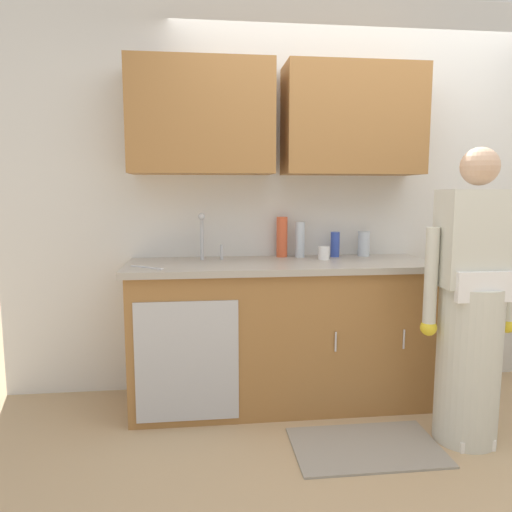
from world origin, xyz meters
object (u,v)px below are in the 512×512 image
person_at_sink (471,320)px  cup_by_sink (324,253)px  sink (209,265)px  bottle_cleaner_spray (335,244)px  knife_on_counter (147,267)px  bottle_soap (364,244)px  bottle_water_short (282,237)px  bottle_water_tall (300,240)px

person_at_sink → cup_by_sink: person_at_sink is taller
sink → person_at_sink: (1.41, -0.62, -0.23)m
bottle_cleaner_spray → knife_on_counter: size_ratio=0.72×
sink → cup_by_sink: sink is taller
person_at_sink → knife_on_counter: 1.86m
person_at_sink → bottle_soap: bearing=111.7°
bottle_cleaner_spray → bottle_water_short: 0.37m
cup_by_sink → bottle_water_tall: bearing=135.1°
sink → bottle_soap: 1.11m
bottle_cleaner_spray → bottle_water_short: (-0.37, 0.04, 0.05)m
sink → knife_on_counter: (-0.37, -0.16, 0.02)m
bottle_soap → bottle_water_short: bearing=177.5°
sink → bottle_water_tall: 0.67m
bottle_cleaner_spray → cup_by_sink: bearing=-131.6°
cup_by_sink → knife_on_counter: cup_by_sink is taller
person_at_sink → bottle_water_tall: size_ratio=6.68×
bottle_water_tall → knife_on_counter: bottle_water_tall is taller
sink → bottle_soap: size_ratio=2.87×
bottle_water_tall → bottle_water_short: (-0.12, 0.03, 0.02)m
bottle_cleaner_spray → cup_by_sink: size_ratio=1.99×
bottle_water_short → person_at_sink: bearing=-43.3°
bottle_water_tall → bottle_water_short: size_ratio=0.88×
person_at_sink → bottle_cleaner_spray: bearing=123.6°
sink → cup_by_sink: 0.77m
sink → knife_on_counter: bearing=-156.5°
person_at_sink → bottle_soap: 0.95m
bottle_soap → bottle_water_short: 0.58m
bottle_cleaner_spray → cup_by_sink: bottle_cleaner_spray is taller
bottle_cleaner_spray → sink: bearing=-168.0°
sink → bottle_water_tall: (0.63, 0.20, 0.14)m
sink → knife_on_counter: 0.40m
bottle_water_short → bottle_water_tall: bearing=-14.6°
cup_by_sink → knife_on_counter: 1.15m
bottle_soap → bottle_water_tall: bearing=-179.3°
sink → bottle_cleaner_spray: sink is taller
person_at_sink → knife_on_counter: person_at_sink is taller
person_at_sink → bottle_water_short: (-0.90, 0.85, 0.39)m
person_at_sink → bottle_water_tall: (-0.78, 0.82, 0.37)m
person_at_sink → knife_on_counter: bearing=165.3°
bottle_soap → cup_by_sink: size_ratio=2.01×
bottle_cleaner_spray → bottle_water_tall: bearing=177.8°
bottle_soap → bottle_water_short: size_ratio=0.63×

